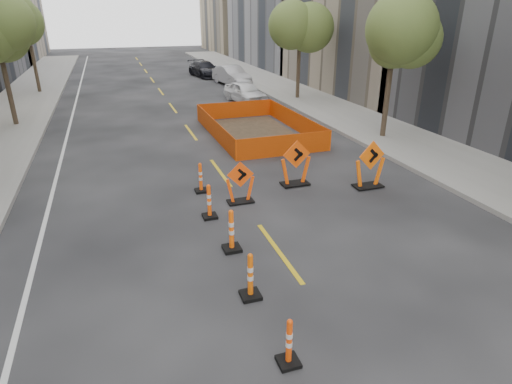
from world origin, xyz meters
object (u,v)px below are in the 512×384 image
object	(u,v)px
parked_car_far	(205,69)
chevron_sign_right	(370,164)
channelizer_4	(250,276)
parked_car_near	(245,92)
channelizer_3	(289,342)
parked_car_mid	(232,75)
channelizer_6	(209,201)
channelizer_7	(201,178)
channelizer_5	(231,230)
chevron_sign_center	(296,163)
chevron_sign_left	(240,182)

from	to	relation	value
parked_car_far	chevron_sign_right	bearing A→B (deg)	-100.34
channelizer_4	parked_car_near	bearing A→B (deg)	73.05
channelizer_3	parked_car_mid	size ratio (longest dim) A/B	0.21
channelizer_6	channelizer_7	distance (m)	1.99
channelizer_5	chevron_sign_center	world-z (taller)	chevron_sign_center
channelizer_3	channelizer_4	distance (m)	1.99
channelizer_4	chevron_sign_right	bearing A→B (deg)	38.35
parked_car_near	parked_car_far	bearing A→B (deg)	79.60
chevron_sign_left	parked_car_mid	xyz separation A→B (m)	(5.89, 22.15, 0.05)
channelizer_6	parked_car_mid	world-z (taller)	parked_car_mid
chevron_sign_right	parked_car_far	world-z (taller)	chevron_sign_right
channelizer_5	channelizer_7	world-z (taller)	channelizer_5
channelizer_7	parked_car_mid	xyz separation A→B (m)	(6.90, 20.90, 0.23)
channelizer_6	chevron_sign_center	xyz separation A→B (m)	(3.39, 1.54, 0.28)
channelizer_3	channelizer_4	xyz separation A→B (m)	(-0.05, 1.98, 0.06)
channelizer_4	channelizer_6	xyz separation A→B (m)	(0.03, 3.97, -0.01)
chevron_sign_left	parked_car_far	bearing A→B (deg)	87.90
chevron_sign_left	chevron_sign_center	bearing A→B (deg)	27.83
channelizer_3	channelizer_7	world-z (taller)	channelizer_7
channelizer_3	channelizer_4	world-z (taller)	channelizer_4
channelizer_7	chevron_sign_left	distance (m)	1.61
chevron_sign_right	parked_car_far	xyz separation A→B (m)	(0.30, 27.47, -0.17)
channelizer_4	chevron_sign_left	bearing A→B (deg)	75.82
channelizer_3	parked_car_far	size ratio (longest dim) A/B	0.21
chevron_sign_left	parked_car_far	distance (m)	27.70
channelizer_3	chevron_sign_left	bearing A→B (deg)	80.32
channelizer_5	channelizer_7	xyz separation A→B (m)	(0.04, 3.97, -0.05)
chevron_sign_left	parked_car_mid	bearing A→B (deg)	83.01
channelizer_4	parked_car_mid	world-z (taller)	parked_car_mid
channelizer_4	channelizer_7	size ratio (longest dim) A/B	1.05
parked_car_near	parked_car_far	world-z (taller)	parked_car_near
channelizer_6	chevron_sign_left	xyz separation A→B (m)	(1.16, 0.74, 0.16)
channelizer_6	chevron_sign_center	world-z (taller)	chevron_sign_center
channelizer_7	chevron_sign_left	bearing A→B (deg)	-51.22
channelizer_6	chevron_sign_center	bearing A→B (deg)	24.48
parked_car_near	parked_car_mid	distance (m)	7.18
channelizer_5	parked_car_far	bearing A→B (deg)	78.95
channelizer_5	chevron_sign_right	bearing A→B (deg)	24.45
channelizer_5	parked_car_far	xyz separation A→B (m)	(5.86, 30.00, 0.10)
channelizer_7	channelizer_5	bearing A→B (deg)	-90.60
channelizer_6	parked_car_mid	size ratio (longest dim) A/B	0.23
channelizer_6	parked_car_mid	bearing A→B (deg)	72.86
channelizer_6	parked_car_near	distance (m)	16.89
parked_car_near	parked_car_mid	bearing A→B (deg)	71.01
channelizer_5	parked_car_near	bearing A→B (deg)	71.70
chevron_sign_right	parked_car_near	world-z (taller)	chevron_sign_right
channelizer_6	channelizer_4	bearing A→B (deg)	-90.38
channelizer_7	parked_car_near	bearing A→B (deg)	67.08
parked_car_far	parked_car_mid	bearing A→B (deg)	-87.83
channelizer_5	channelizer_7	bearing A→B (deg)	89.40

